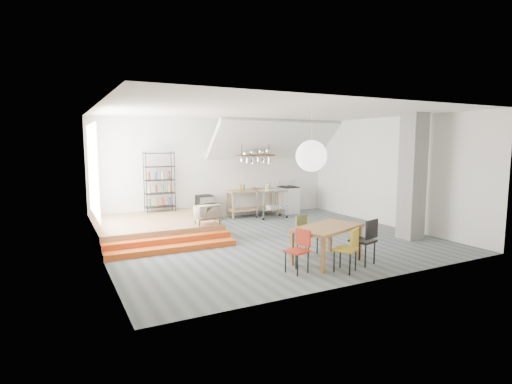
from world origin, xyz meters
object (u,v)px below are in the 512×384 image
stove (288,199)px  rolling_cart (272,200)px  dining_table (327,230)px  mini_fridge (205,208)px

stove → rolling_cart: 1.16m
rolling_cart → stove: bearing=31.6°
dining_table → rolling_cart: bearing=54.2°
mini_fridge → rolling_cart: bearing=-16.8°
stove → dining_table: stove is taller
stove → dining_table: size_ratio=0.67×
dining_table → stove: bearing=46.4°
dining_table → mini_fridge: size_ratio=2.18×
dining_table → mini_fridge: 5.41m
stove → dining_table: bearing=-113.9°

